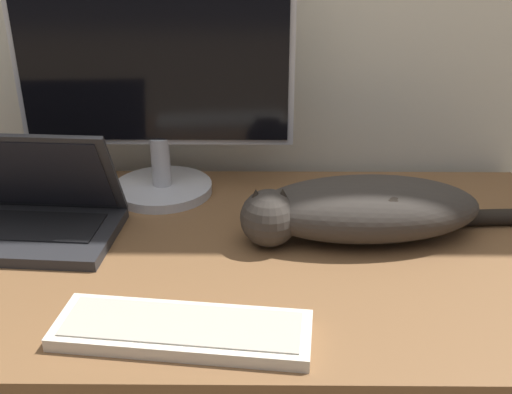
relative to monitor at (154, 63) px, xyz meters
The scene contains 5 objects.
desk 0.51m from the monitor, 71.19° to the right, with size 1.44×0.71×0.77m.
monitor is the anchor object (origin of this frame).
laptop 0.38m from the monitor, 139.81° to the right, with size 0.35×0.23×0.20m.
external_keyboard 0.57m from the monitor, 78.29° to the right, with size 0.38×0.15×0.02m.
cat 0.49m from the monitor, 25.93° to the right, with size 0.60×0.20×0.11m.
Camera 1 is at (0.13, -0.59, 1.32)m, focal length 42.00 mm.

